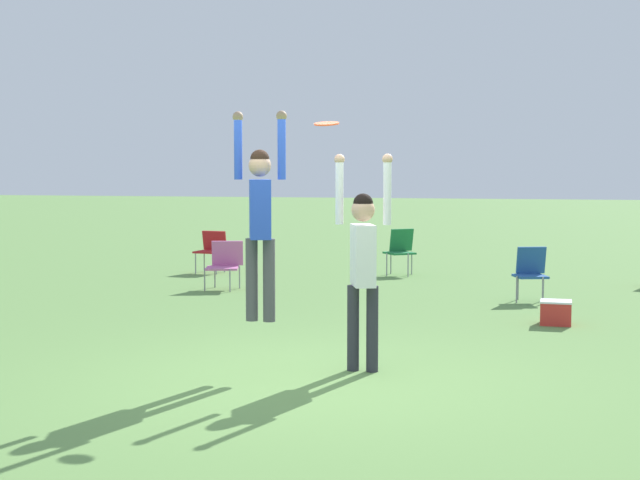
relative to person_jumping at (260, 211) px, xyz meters
The scene contains 9 objects.
ground_plane 1.68m from the person_jumping, 22.53° to the right, with size 120.00×120.00×0.00m, color #608C47.
person_jumping is the anchor object (origin of this frame).
person_defending 1.12m from the person_jumping, 21.47° to the left, with size 0.59×0.48×2.17m.
frisbee 1.09m from the person_jumping, 31.11° to the left, with size 0.25×0.25×0.06m.
camping_chair_0 9.11m from the person_jumping, 115.38° to the left, with size 0.56×0.60×0.82m.
camping_chair_2 6.59m from the person_jumping, 114.68° to the left, with size 0.67×0.72×0.82m.
camping_chair_3 8.84m from the person_jumping, 91.27° to the left, with size 0.68×0.76×0.89m.
camping_chair_4 6.39m from the person_jumping, 67.77° to the left, with size 0.58×0.63×0.84m.
cooler_box 4.87m from the person_jumping, 53.16° to the left, with size 0.40×0.36×0.32m.
Camera 1 is at (2.44, -8.04, 1.99)m, focal length 50.00 mm.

